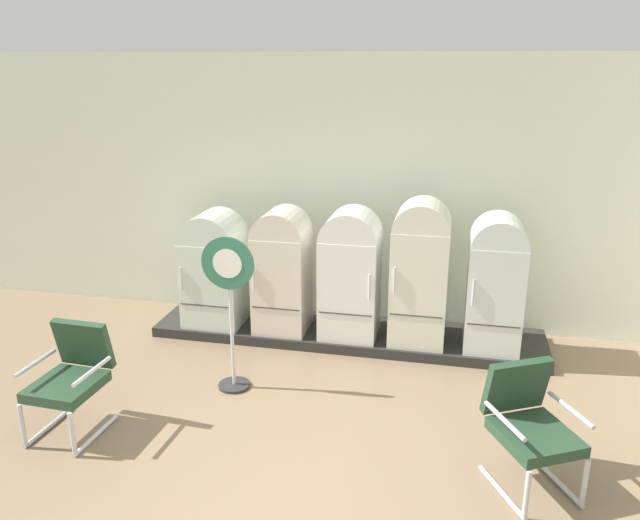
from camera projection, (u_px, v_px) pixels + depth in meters
name	position (u px, v px, depth m)	size (l,w,h in m)	color
ground	(276.00, 511.00, 4.60)	(12.00, 10.00, 0.05)	#887054
back_wall	(358.00, 192.00, 7.50)	(11.76, 0.12, 3.22)	silver
display_plinth	(347.00, 333.00, 7.39)	(4.53, 0.95, 0.11)	#2A2925
refrigerator_0	(214.00, 266.00, 7.35)	(0.67, 0.64, 1.36)	silver
refrigerator_1	(282.00, 267.00, 7.16)	(0.60, 0.62, 1.44)	silver
refrigerator_2	(350.00, 270.00, 6.99)	(0.64, 0.61, 1.47)	white
refrigerator_3	(420.00, 268.00, 6.81)	(0.61, 0.62, 1.61)	silver
refrigerator_4	(496.00, 279.00, 6.68)	(0.59, 0.65, 1.48)	silver
armchair_left	(72.00, 374.00, 5.44)	(0.62, 0.72, 0.96)	silver
armchair_right	(529.00, 421.00, 4.72)	(0.79, 0.86, 0.96)	silver
sign_stand	(230.00, 311.00, 6.03)	(0.52, 0.32, 1.57)	#2D2D30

